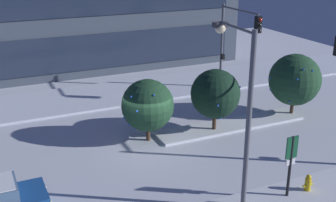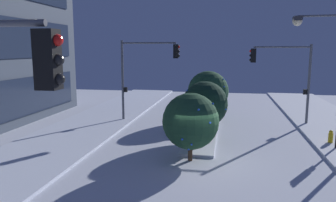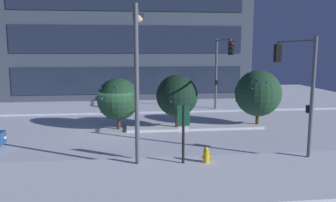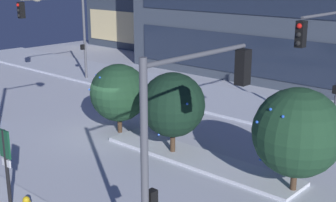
{
  "view_description": "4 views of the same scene",
  "coord_description": "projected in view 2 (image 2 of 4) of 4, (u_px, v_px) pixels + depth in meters",
  "views": [
    {
      "loc": [
        -7.43,
        -18.75,
        9.77
      ],
      "look_at": [
        1.35,
        0.5,
        2.11
      ],
      "focal_mm": 46.1,
      "sensor_mm": 36.0,
      "label": 1
    },
    {
      "loc": [
        -14.92,
        -1.0,
        5.4
      ],
      "look_at": [
        0.4,
        1.8,
        2.91
      ],
      "focal_mm": 34.64,
      "sensor_mm": 36.0,
      "label": 2
    },
    {
      "loc": [
        0.96,
        -21.31,
        5.19
      ],
      "look_at": [
        3.48,
        0.29,
        1.85
      ],
      "focal_mm": 36.32,
      "sensor_mm": 36.0,
      "label": 3
    },
    {
      "loc": [
        16.25,
        -13.58,
        7.51
      ],
      "look_at": [
        3.14,
        0.98,
        2.04
      ],
      "focal_mm": 49.56,
      "sensor_mm": 36.0,
      "label": 4
    }
  ],
  "objects": [
    {
      "name": "street_lamp_arched",
      "position": [
        335.0,
        65.0,
        15.06
      ],
      "size": [
        0.57,
        2.88,
        7.08
      ],
      "rotation": [
        0.0,
        0.0,
        1.5
      ],
      "color": "#565960",
      "rests_on": "ground"
    },
    {
      "name": "median_strip",
      "position": [
        203.0,
        134.0,
        20.71
      ],
      "size": [
        9.0,
        1.8,
        0.14
      ],
      "primitive_type": "cube",
      "color": "silver",
      "rests_on": "ground"
    },
    {
      "name": "decorated_tree_median",
      "position": [
        205.0,
        104.0,
        19.16
      ],
      "size": [
        2.71,
        2.71,
        3.55
      ],
      "color": "#473323",
      "rests_on": "ground"
    },
    {
      "name": "curb_strip_far",
      "position": [
        41.0,
        152.0,
        17.02
      ],
      "size": [
        52.0,
        5.2,
        0.14
      ],
      "primitive_type": "cube",
      "color": "silver",
      "rests_on": "ground"
    },
    {
      "name": "fire_hydrant",
      "position": [
        331.0,
        138.0,
        18.47
      ],
      "size": [
        0.48,
        0.26,
        0.86
      ],
      "color": "gold",
      "rests_on": "ground"
    },
    {
      "name": "ground",
      "position": [
        203.0,
        163.0,
        15.52
      ],
      "size": [
        52.0,
        52.0,
        0.0
      ],
      "primitive_type": "plane",
      "color": "silver"
    },
    {
      "name": "decorated_tree_left_of_median",
      "position": [
        191.0,
        121.0,
        15.59
      ],
      "size": [
        2.74,
        2.74,
        3.35
      ],
      "color": "#473323",
      "rests_on": "ground"
    },
    {
      "name": "decorated_tree_right_of_median",
      "position": [
        208.0,
        91.0,
        24.54
      ],
      "size": [
        3.09,
        3.09,
        3.8
      ],
      "color": "#473323",
      "rests_on": "ground"
    },
    {
      "name": "traffic_light_corner_near_right",
      "position": [
        285.0,
        70.0,
        23.08
      ],
      "size": [
        0.32,
        4.28,
        5.76
      ],
      "rotation": [
        0.0,
        0.0,
        1.57
      ],
      "color": "#565960",
      "rests_on": "ground"
    },
    {
      "name": "traffic_light_corner_far_right",
      "position": [
        144.0,
        66.0,
        23.84
      ],
      "size": [
        0.32,
        4.43,
        6.06
      ],
      "rotation": [
        0.0,
        0.0,
        -1.57
      ],
      "color": "#565960",
      "rests_on": "ground"
    }
  ]
}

